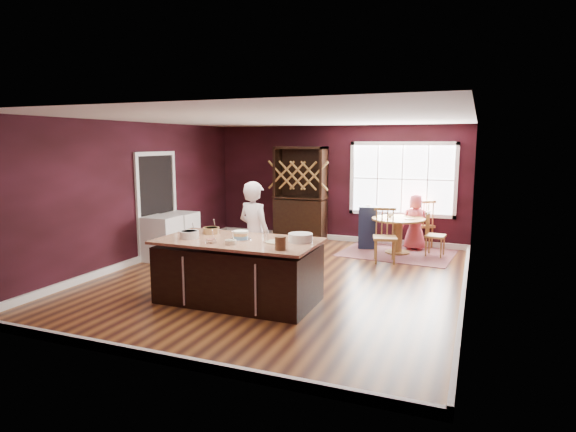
{
  "coord_description": "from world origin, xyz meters",
  "views": [
    {
      "loc": [
        3.08,
        -7.43,
        2.31
      ],
      "look_at": [
        0.05,
        0.22,
        1.05
      ],
      "focal_mm": 30.0,
      "sensor_mm": 36.0,
      "label": 1
    }
  ],
  "objects_px": {
    "dining_table": "(398,228)",
    "seated_woman": "(415,222)",
    "high_chair": "(368,226)",
    "layer_cake": "(241,235)",
    "chair_south": "(385,235)",
    "dryer": "(181,233)",
    "kitchen_island": "(239,272)",
    "baker": "(255,235)",
    "washer": "(162,238)",
    "chair_north": "(422,223)",
    "chair_east": "(436,234)",
    "hutch": "(300,194)",
    "toddler": "(367,211)"
  },
  "relations": [
    {
      "from": "dining_table",
      "to": "seated_woman",
      "type": "bearing_deg",
      "value": 59.8
    },
    {
      "from": "high_chair",
      "to": "layer_cake",
      "type": "bearing_deg",
      "value": -115.29
    },
    {
      "from": "seated_woman",
      "to": "chair_south",
      "type": "bearing_deg",
      "value": 67.12
    },
    {
      "from": "chair_south",
      "to": "dryer",
      "type": "xyz_separation_m",
      "value": [
        -4.1,
        -0.83,
        -0.1
      ]
    },
    {
      "from": "high_chair",
      "to": "dryer",
      "type": "bearing_deg",
      "value": -163.27
    },
    {
      "from": "seated_woman",
      "to": "kitchen_island",
      "type": "bearing_deg",
      "value": 59.87
    },
    {
      "from": "baker",
      "to": "layer_cake",
      "type": "distance_m",
      "value": 0.7
    },
    {
      "from": "high_chair",
      "to": "washer",
      "type": "height_order",
      "value": "high_chair"
    },
    {
      "from": "baker",
      "to": "seated_woman",
      "type": "relative_size",
      "value": 1.4
    },
    {
      "from": "chair_south",
      "to": "chair_north",
      "type": "height_order",
      "value": "chair_north"
    },
    {
      "from": "chair_east",
      "to": "hutch",
      "type": "distance_m",
      "value": 3.27
    },
    {
      "from": "layer_cake",
      "to": "high_chair",
      "type": "distance_m",
      "value": 4.35
    },
    {
      "from": "high_chair",
      "to": "dryer",
      "type": "xyz_separation_m",
      "value": [
        -3.51,
        -1.98,
        -0.05
      ]
    },
    {
      "from": "chair_south",
      "to": "toddler",
      "type": "distance_m",
      "value": 1.39
    },
    {
      "from": "chair_south",
      "to": "toddler",
      "type": "xyz_separation_m",
      "value": [
        -0.64,
        1.21,
        0.28
      ]
    },
    {
      "from": "layer_cake",
      "to": "hutch",
      "type": "relative_size",
      "value": 0.14
    },
    {
      "from": "layer_cake",
      "to": "seated_woman",
      "type": "xyz_separation_m",
      "value": [
        1.94,
        4.43,
        -0.37
      ]
    },
    {
      "from": "chair_south",
      "to": "hutch",
      "type": "height_order",
      "value": "hutch"
    },
    {
      "from": "chair_east",
      "to": "seated_woman",
      "type": "distance_m",
      "value": 0.68
    },
    {
      "from": "high_chair",
      "to": "toddler",
      "type": "relative_size",
      "value": 3.74
    },
    {
      "from": "layer_cake",
      "to": "baker",
      "type": "bearing_deg",
      "value": 99.06
    },
    {
      "from": "chair_east",
      "to": "kitchen_island",
      "type": "bearing_deg",
      "value": 155.55
    },
    {
      "from": "kitchen_island",
      "to": "high_chair",
      "type": "bearing_deg",
      "value": 77.09
    },
    {
      "from": "washer",
      "to": "layer_cake",
      "type": "bearing_deg",
      "value": -32.02
    },
    {
      "from": "chair_north",
      "to": "hutch",
      "type": "distance_m",
      "value": 2.86
    },
    {
      "from": "hutch",
      "to": "washer",
      "type": "height_order",
      "value": "hutch"
    },
    {
      "from": "chair_east",
      "to": "chair_south",
      "type": "height_order",
      "value": "chair_south"
    },
    {
      "from": "kitchen_island",
      "to": "chair_east",
      "type": "relative_size",
      "value": 2.5
    },
    {
      "from": "kitchen_island",
      "to": "dining_table",
      "type": "distance_m",
      "value": 4.31
    },
    {
      "from": "layer_cake",
      "to": "hutch",
      "type": "height_order",
      "value": "hutch"
    },
    {
      "from": "chair_north",
      "to": "chair_east",
      "type": "bearing_deg",
      "value": 83.82
    },
    {
      "from": "washer",
      "to": "dryer",
      "type": "height_order",
      "value": "washer"
    },
    {
      "from": "baker",
      "to": "chair_south",
      "type": "relative_size",
      "value": 1.61
    },
    {
      "from": "dining_table",
      "to": "high_chair",
      "type": "bearing_deg",
      "value": 158.06
    },
    {
      "from": "chair_east",
      "to": "washer",
      "type": "height_order",
      "value": "chair_east"
    },
    {
      "from": "chair_east",
      "to": "seated_woman",
      "type": "height_order",
      "value": "seated_woman"
    },
    {
      "from": "seated_woman",
      "to": "hutch",
      "type": "distance_m",
      "value": 2.74
    },
    {
      "from": "seated_woman",
      "to": "dryer",
      "type": "relative_size",
      "value": 1.4
    },
    {
      "from": "baker",
      "to": "toddler",
      "type": "relative_size",
      "value": 6.58
    },
    {
      "from": "chair_north",
      "to": "toddler",
      "type": "relative_size",
      "value": 4.13
    },
    {
      "from": "chair_east",
      "to": "chair_north",
      "type": "bearing_deg",
      "value": 30.72
    },
    {
      "from": "toddler",
      "to": "hutch",
      "type": "relative_size",
      "value": 0.12
    },
    {
      "from": "toddler",
      "to": "chair_north",
      "type": "bearing_deg",
      "value": 23.9
    },
    {
      "from": "dining_table",
      "to": "hutch",
      "type": "relative_size",
      "value": 0.49
    },
    {
      "from": "baker",
      "to": "layer_cake",
      "type": "height_order",
      "value": "baker"
    },
    {
      "from": "kitchen_island",
      "to": "chair_north",
      "type": "relative_size",
      "value": 2.17
    },
    {
      "from": "chair_south",
      "to": "high_chair",
      "type": "bearing_deg",
      "value": 102.97
    },
    {
      "from": "high_chair",
      "to": "kitchen_island",
      "type": "bearing_deg",
      "value": -115.57
    },
    {
      "from": "layer_cake",
      "to": "washer",
      "type": "xyz_separation_m",
      "value": [
        -2.56,
        1.6,
        -0.54
      ]
    },
    {
      "from": "baker",
      "to": "washer",
      "type": "bearing_deg",
      "value": -0.93
    }
  ]
}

